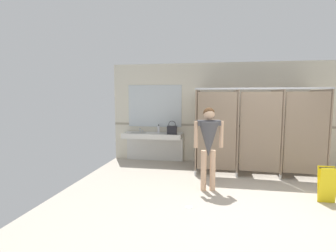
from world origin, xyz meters
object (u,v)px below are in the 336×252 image
at_px(soap_dispenser, 159,129).
at_px(wet_floor_sign, 327,184).
at_px(person_standing, 209,139).
at_px(handbag, 172,130).

xyz_separation_m(soap_dispenser, wet_floor_sign, (3.53, -2.44, -0.60)).
bearing_deg(soap_dispenser, person_standing, -56.21).
relative_size(person_standing, wet_floor_sign, 2.59).
bearing_deg(wet_floor_sign, person_standing, 173.32).
distance_m(handbag, wet_floor_sign, 3.81).
bearing_deg(handbag, wet_floor_sign, -34.57).
bearing_deg(person_standing, soap_dispenser, 123.79).
xyz_separation_m(person_standing, wet_floor_sign, (2.06, -0.24, -0.71)).
bearing_deg(person_standing, wet_floor_sign, -6.68).
distance_m(person_standing, soap_dispenser, 2.64).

